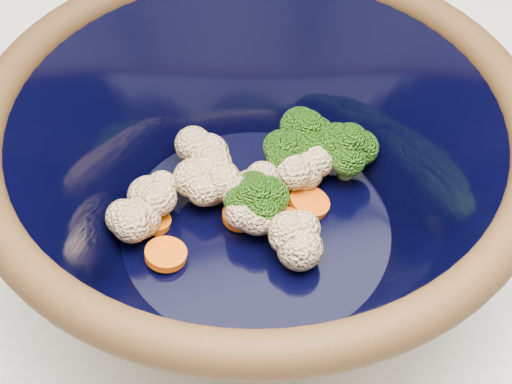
# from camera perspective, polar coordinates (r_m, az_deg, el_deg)

# --- Properties ---
(mixing_bowl) EXTENTS (0.36, 0.36, 0.16)m
(mixing_bowl) POSITION_cam_1_polar(r_m,az_deg,el_deg) (0.49, 0.00, 1.18)
(mixing_bowl) COLOR black
(mixing_bowl) RESTS_ON counter
(vegetable_pile) EXTENTS (0.20, 0.14, 0.05)m
(vegetable_pile) POSITION_cam_1_polar(r_m,az_deg,el_deg) (0.53, 0.37, 1.02)
(vegetable_pile) COLOR #608442
(vegetable_pile) RESTS_ON mixing_bowl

